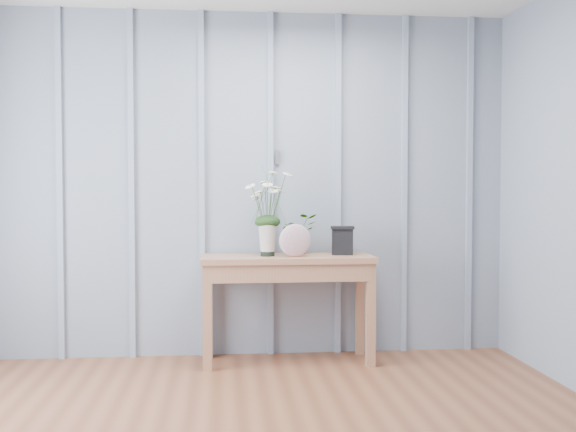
{
  "coord_description": "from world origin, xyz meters",
  "views": [
    {
      "loc": [
        -0.1,
        -2.68,
        1.21
      ],
      "look_at": [
        0.35,
        1.94,
        1.03
      ],
      "focal_mm": 42.0,
      "sensor_mm": 36.0,
      "label": 1
    }
  ],
  "objects": [
    {
      "name": "room_shell",
      "position": [
        0.0,
        0.92,
        1.99
      ],
      "size": [
        4.0,
        4.5,
        2.5
      ],
      "color": "#838FA1",
      "rests_on": "ground"
    },
    {
      "name": "sideboard",
      "position": [
        0.35,
        1.99,
        0.64
      ],
      "size": [
        1.2,
        0.45,
        0.75
      ],
      "color": "#9D6B4C",
      "rests_on": "ground"
    },
    {
      "name": "daisy_vase",
      "position": [
        0.21,
        1.98,
        1.14
      ],
      "size": [
        0.44,
        0.33,
        0.62
      ],
      "color": "black",
      "rests_on": "sideboard"
    },
    {
      "name": "spider_plant",
      "position": [
        0.44,
        2.12,
        0.9
      ],
      "size": [
        0.32,
        0.3,
        0.29
      ],
      "primitive_type": "imported",
      "rotation": [
        0.0,
        0.0,
        0.35
      ],
      "color": "#163614",
      "rests_on": "sideboard"
    },
    {
      "name": "felt_disc_vessel",
      "position": [
        0.39,
        1.9,
        0.86
      ],
      "size": [
        0.24,
        0.11,
        0.23
      ],
      "primitive_type": "ellipsoid",
      "rotation": [
        0.0,
        0.0,
        0.21
      ],
      "color": "#97567A",
      "rests_on": "sideboard"
    },
    {
      "name": "carved_box",
      "position": [
        0.75,
        2.03,
        0.85
      ],
      "size": [
        0.18,
        0.15,
        0.2
      ],
      "color": "black",
      "rests_on": "sideboard"
    }
  ]
}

